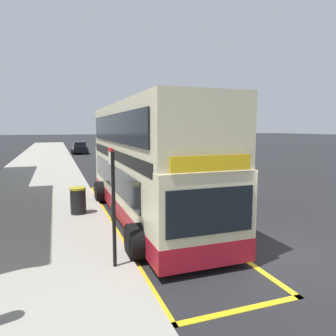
{
  "coord_description": "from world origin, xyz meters",
  "views": [
    {
      "loc": [
        -5.77,
        -6.87,
        3.52
      ],
      "look_at": [
        -1.41,
        5.25,
        1.86
      ],
      "focal_mm": 33.61,
      "sensor_mm": 36.0,
      "label": 1
    }
  ],
  "objects_px": {
    "double_decker_bus": "(146,165)",
    "parked_car_black_kerbside": "(80,148)",
    "bus_stop_sign": "(113,199)",
    "litter_bin": "(78,200)",
    "parked_car_teal_ahead": "(156,153)"
  },
  "relations": [
    {
      "from": "parked_car_teal_ahead",
      "to": "litter_bin",
      "type": "distance_m",
      "value": 22.22
    },
    {
      "from": "parked_car_black_kerbside",
      "to": "litter_bin",
      "type": "height_order",
      "value": "parked_car_black_kerbside"
    },
    {
      "from": "bus_stop_sign",
      "to": "litter_bin",
      "type": "relative_size",
      "value": 2.76
    },
    {
      "from": "bus_stop_sign",
      "to": "double_decker_bus",
      "type": "bearing_deg",
      "value": 64.77
    },
    {
      "from": "parked_car_teal_ahead",
      "to": "litter_bin",
      "type": "bearing_deg",
      "value": -117.09
    },
    {
      "from": "double_decker_bus",
      "to": "parked_car_black_kerbside",
      "type": "distance_m",
      "value": 32.19
    },
    {
      "from": "bus_stop_sign",
      "to": "parked_car_teal_ahead",
      "type": "xyz_separation_m",
      "value": [
        9.04,
        25.23,
        -1.02
      ]
    },
    {
      "from": "parked_car_teal_ahead",
      "to": "litter_bin",
      "type": "height_order",
      "value": "parked_car_teal_ahead"
    },
    {
      "from": "double_decker_bus",
      "to": "parked_car_black_kerbside",
      "type": "height_order",
      "value": "double_decker_bus"
    },
    {
      "from": "double_decker_bus",
      "to": "bus_stop_sign",
      "type": "distance_m",
      "value": 4.82
    },
    {
      "from": "litter_bin",
      "to": "parked_car_black_kerbside",
      "type": "bearing_deg",
      "value": 85.76
    },
    {
      "from": "parked_car_black_kerbside",
      "to": "double_decker_bus",
      "type": "bearing_deg",
      "value": -87.59
    },
    {
      "from": "bus_stop_sign",
      "to": "parked_car_black_kerbside",
      "type": "height_order",
      "value": "bus_stop_sign"
    },
    {
      "from": "bus_stop_sign",
      "to": "litter_bin",
      "type": "bearing_deg",
      "value": 95.53
    },
    {
      "from": "double_decker_bus",
      "to": "parked_car_teal_ahead",
      "type": "relative_size",
      "value": 2.62
    }
  ]
}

